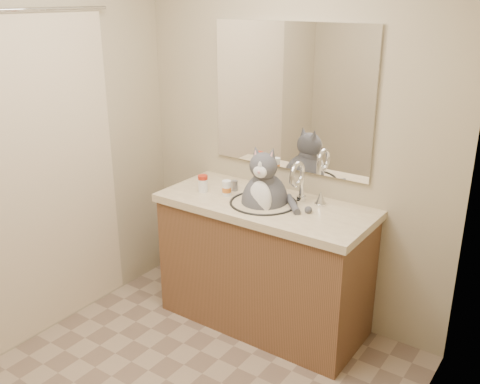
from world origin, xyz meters
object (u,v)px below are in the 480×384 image
object	(u,v)px
cat	(264,199)
pill_bottle_orange	(227,188)
pill_bottle_redcap	(203,183)
grey_canister	(235,186)

from	to	relation	value
cat	pill_bottle_orange	bearing A→B (deg)	172.81
pill_bottle_orange	pill_bottle_redcap	bearing A→B (deg)	-169.86
pill_bottle_redcap	grey_canister	bearing A→B (deg)	40.88
pill_bottle_redcap	grey_canister	distance (m)	0.21
pill_bottle_redcap	cat	bearing A→B (deg)	9.39
pill_bottle_redcap	grey_canister	xyz separation A→B (m)	(0.15, 0.13, -0.02)
cat	grey_canister	size ratio (longest dim) A/B	8.30
pill_bottle_orange	grey_canister	size ratio (longest dim) A/B	1.45
pill_bottle_redcap	pill_bottle_orange	size ratio (longest dim) A/B	1.11
pill_bottle_redcap	grey_canister	size ratio (longest dim) A/B	1.62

